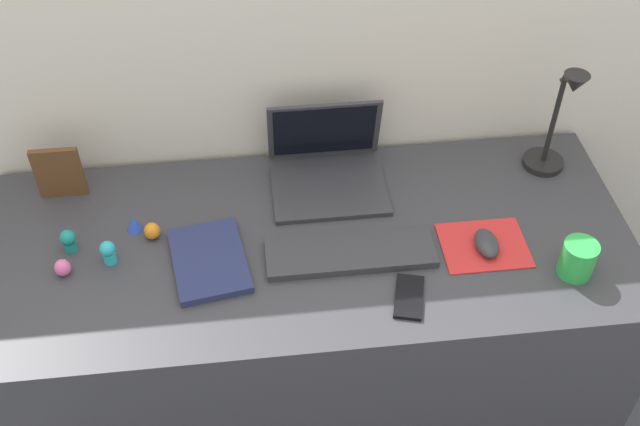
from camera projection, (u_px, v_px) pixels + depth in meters
name	position (u px, v px, depth m)	size (l,w,h in m)	color
ground_plane	(311.00, 403.00, 2.41)	(6.00, 6.00, 0.00)	#474C56
back_wall	(294.00, 138.00, 2.15)	(2.82, 0.05, 1.52)	silver
desk	(310.00, 331.00, 2.15)	(1.62, 0.68, 0.74)	#38383D
laptop	(327.00, 164.00, 2.02)	(0.30, 0.26, 0.21)	#333338
keyboard	(350.00, 252.00, 1.85)	(0.41, 0.13, 0.02)	#333338
mousepad	(484.00, 245.00, 1.88)	(0.21, 0.17, 0.00)	red
mouse	(487.00, 243.00, 1.86)	(0.06, 0.10, 0.03)	#333338
cell_phone	(409.00, 297.00, 1.76)	(0.06, 0.13, 0.01)	black
desk_lamp	(557.00, 124.00, 1.97)	(0.11, 0.14, 0.33)	black
notebook_pad	(209.00, 260.00, 1.83)	(0.17, 0.24, 0.02)	navy
picture_frame	(59.00, 173.00, 1.96)	(0.12, 0.02, 0.15)	brown
coffee_mug	(578.00, 259.00, 1.78)	(0.08, 0.08, 0.09)	green
toy_figurine_teal	(69.00, 240.00, 1.85)	(0.04, 0.04, 0.06)	teal
toy_figurine_cyan	(108.00, 252.00, 1.82)	(0.04, 0.04, 0.06)	#28B7CC
toy_figurine_pink	(63.00, 268.00, 1.80)	(0.04, 0.04, 0.04)	pink
toy_figurine_blue	(134.00, 223.00, 1.90)	(0.04, 0.04, 0.04)	blue
toy_figurine_orange	(152.00, 231.00, 1.88)	(0.04, 0.04, 0.04)	orange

